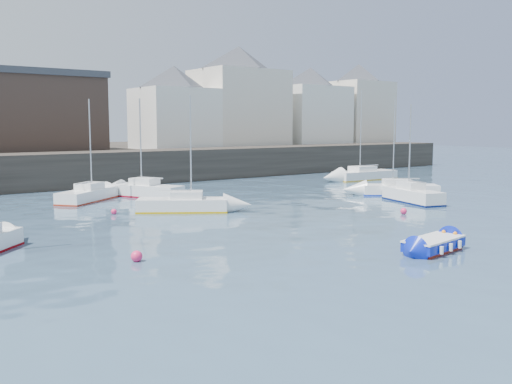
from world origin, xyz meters
TOP-DOWN VIEW (x-y plane):
  - water at (0.00, 0.00)m, footprint 220.00×220.00m
  - quay_wall at (0.00, 35.00)m, footprint 90.00×5.00m
  - land_strip at (0.00, 53.00)m, footprint 90.00×32.00m
  - bldg_east_a at (20.00, 42.00)m, footprint 13.36×13.36m
  - bldg_east_b at (31.00, 41.50)m, footprint 11.88×11.88m
  - bldg_east_c at (40.00, 41.50)m, footprint 11.14×11.14m
  - bldg_east_d at (11.00, 41.50)m, footprint 11.14×11.14m
  - warehouse at (-6.00, 43.00)m, footprint 16.40×10.40m
  - blue_dinghy at (0.62, 0.26)m, footprint 3.33×1.90m
  - sailboat_b at (-2.25, 16.55)m, footprint 5.60×4.63m
  - sailboat_c at (12.65, 10.71)m, footprint 3.06×5.41m
  - sailboat_d at (15.37, 14.03)m, footprint 5.66×5.00m
  - sailboat_f at (-0.77, 24.54)m, footprint 4.02×5.85m
  - sailboat_g at (22.45, 24.07)m, footprint 7.01×2.66m
  - sailboat_h at (-5.15, 24.95)m, footprint 5.50×4.83m
  - buoy_near at (-10.21, 6.25)m, footprint 0.46×0.46m
  - buoy_mid at (7.94, 7.70)m, footprint 0.40×0.40m
  - buoy_far at (-6.10, 18.18)m, footprint 0.34×0.34m

SIDE VIEW (x-z plane):
  - water at x=0.00m, z-range 0.00..0.00m
  - buoy_near at x=-10.21m, z-range -0.23..0.23m
  - buoy_mid at x=7.94m, z-range -0.20..0.20m
  - buoy_far at x=-6.10m, z-range -0.17..0.17m
  - blue_dinghy at x=0.62m, z-range 0.03..0.64m
  - sailboat_d at x=15.37m, z-range -3.22..4.11m
  - sailboat_b at x=-2.25m, z-range -3.12..4.05m
  - sailboat_h at x=-5.15m, z-range -3.12..4.06m
  - sailboat_g at x=22.45m, z-range -3.86..4.85m
  - sailboat_f at x=-0.77m, z-range -3.14..4.17m
  - sailboat_c at x=12.65m, z-range -2.88..3.91m
  - land_strip at x=0.00m, z-range 0.00..2.80m
  - quay_wall at x=0.00m, z-range 0.00..3.00m
  - warehouse at x=-6.00m, z-range 2.82..10.42m
  - bldg_east_d at x=11.00m, z-range 2.89..11.84m
  - bldg_east_b at x=31.00m, z-range 2.89..12.84m
  - bldg_east_c at x=40.00m, z-range 2.90..13.85m
  - bldg_east_a at x=20.00m, z-range 2.91..14.71m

